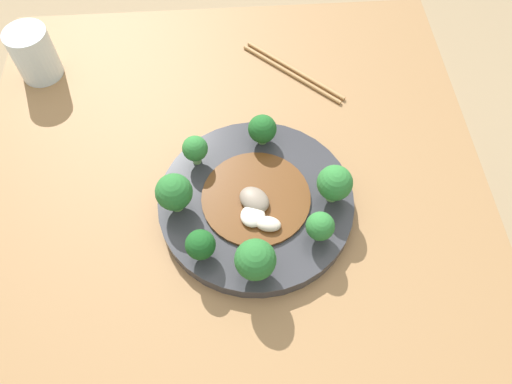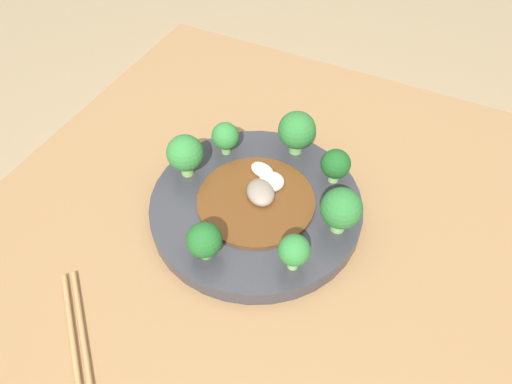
# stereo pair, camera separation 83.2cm
# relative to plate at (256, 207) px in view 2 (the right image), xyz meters

# --- Properties ---
(table) EXTENTS (0.88, 0.84, 0.73)m
(table) POSITION_rel_plate_xyz_m (-0.04, -0.04, -0.38)
(table) COLOR olive
(table) RESTS_ON ground_plane
(plate) EXTENTS (0.30, 0.30, 0.02)m
(plate) POSITION_rel_plate_xyz_m (0.00, 0.00, 0.00)
(plate) COLOR #333338
(plate) RESTS_ON table
(broccoli_southeast) EXTENTS (0.04, 0.04, 0.05)m
(broccoli_southeast) POSITION_rel_plate_xyz_m (0.09, -0.08, 0.04)
(broccoli_southeast) COLOR #89B76B
(broccoli_southeast) RESTS_ON plate
(broccoli_south) EXTENTS (0.06, 0.06, 0.07)m
(broccoli_south) POSITION_rel_plate_xyz_m (0.01, -0.12, 0.05)
(broccoli_south) COLOR #7AAD5B
(broccoli_south) RESTS_ON plate
(broccoli_north) EXTENTS (0.05, 0.05, 0.07)m
(broccoli_north) POSITION_rel_plate_xyz_m (0.01, 0.12, 0.05)
(broccoli_north) COLOR #7AAD5B
(broccoli_north) RESTS_ON plate
(broccoli_southwest) EXTENTS (0.04, 0.04, 0.06)m
(broccoli_southwest) POSITION_rel_plate_xyz_m (-0.08, -0.09, 0.05)
(broccoli_southwest) COLOR #89B76B
(broccoli_southwest) RESTS_ON plate
(broccoli_northeast) EXTENTS (0.04, 0.04, 0.05)m
(broccoli_northeast) POSITION_rel_plate_xyz_m (0.07, 0.09, 0.04)
(broccoli_northeast) COLOR #70A356
(broccoli_northeast) RESTS_ON plate
(broccoli_east) EXTENTS (0.06, 0.06, 0.07)m
(broccoli_east) POSITION_rel_plate_xyz_m (0.12, -0.01, 0.05)
(broccoli_east) COLOR #70A356
(broccoli_east) RESTS_ON plate
(broccoli_west) EXTENTS (0.05, 0.05, 0.06)m
(broccoli_west) POSITION_rel_plate_xyz_m (-0.11, 0.02, 0.04)
(broccoli_west) COLOR #70A356
(broccoli_west) RESTS_ON plate
(stirfry_center) EXTENTS (0.17, 0.17, 0.02)m
(stirfry_center) POSITION_rel_plate_xyz_m (0.01, -0.00, 0.02)
(stirfry_center) COLOR #5B3314
(stirfry_center) RESTS_ON plate
(chopsticks) EXTENTS (0.17, 0.18, 0.01)m
(chopsticks) POSITION_rel_plate_xyz_m (-0.28, 0.09, -0.01)
(chopsticks) COLOR #AD7F4C
(chopsticks) RESTS_ON table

